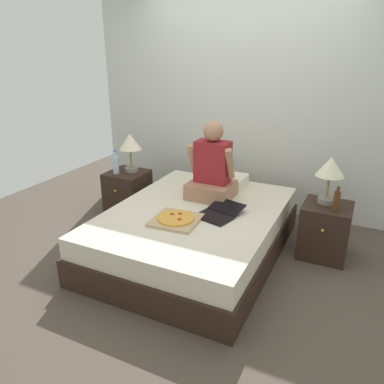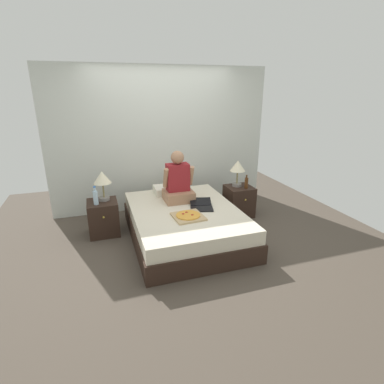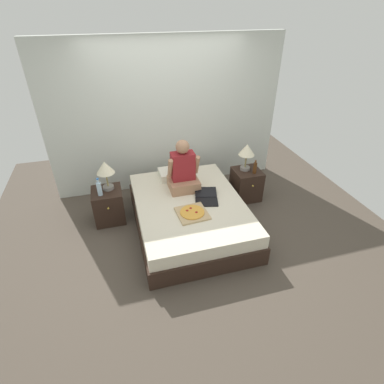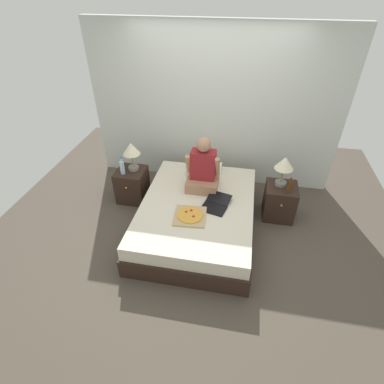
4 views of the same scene
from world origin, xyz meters
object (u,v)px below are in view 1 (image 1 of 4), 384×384
at_px(lamp_on_left_nightstand, 130,144).
at_px(laptop, 218,214).
at_px(person_seated, 212,170).
at_px(nightstand_left, 128,193).
at_px(bed, 195,232).
at_px(lamp_on_right_nightstand, 330,170).
at_px(pizza_box, 176,219).
at_px(water_bottle, 116,164).
at_px(nightstand_right, 325,230).
at_px(beer_bottle, 337,201).

xyz_separation_m(lamp_on_left_nightstand, laptop, (1.34, -0.59, -0.37)).
bearing_deg(person_seated, lamp_on_left_nightstand, 170.79).
height_order(nightstand_left, person_seated, person_seated).
bearing_deg(bed, lamp_on_right_nightstand, 26.65).
xyz_separation_m(lamp_on_left_nightstand, pizza_box, (1.05, -0.86, -0.37)).
relative_size(water_bottle, nightstand_right, 0.53).
relative_size(nightstand_right, lamp_on_right_nightstand, 1.16).
xyz_separation_m(nightstand_left, water_bottle, (-0.08, -0.09, 0.37)).
bearing_deg(person_seated, lamp_on_right_nightstand, 9.27).
bearing_deg(nightstand_left, person_seated, -6.43).
distance_m(beer_bottle, laptop, 1.06).
relative_size(beer_bottle, person_seated, 0.29).
height_order(laptop, pizza_box, laptop).
bearing_deg(water_bottle, nightstand_right, 2.19).
bearing_deg(lamp_on_right_nightstand, bed, -153.35).
bearing_deg(bed, nightstand_left, 156.03).
bearing_deg(nightstand_right, water_bottle, -177.81).
xyz_separation_m(water_bottle, laptop, (1.46, -0.45, -0.16)).
bearing_deg(beer_bottle, bed, -161.42).
bearing_deg(water_bottle, pizza_box, -31.49).
xyz_separation_m(water_bottle, nightstand_right, (2.36, 0.09, -0.37)).
relative_size(beer_bottle, pizza_box, 0.54).
relative_size(person_seated, pizza_box, 1.82).
bearing_deg(beer_bottle, laptop, -155.65).
xyz_separation_m(bed, nightstand_right, (1.14, 0.51, 0.04)).
xyz_separation_m(bed, lamp_on_right_nightstand, (1.11, 0.56, 0.62)).
distance_m(water_bottle, pizza_box, 1.39).
height_order(lamp_on_right_nightstand, laptop, lamp_on_right_nightstand).
bearing_deg(pizza_box, nightstand_right, 34.41).
bearing_deg(lamp_on_right_nightstand, nightstand_left, -178.72).
distance_m(water_bottle, beer_bottle, 2.43).
relative_size(laptop, pizza_box, 1.12).
relative_size(nightstand_right, beer_bottle, 2.27).
distance_m(nightstand_left, lamp_on_right_nightstand, 2.32).
height_order(bed, nightstand_right, nightstand_right).
bearing_deg(nightstand_left, laptop, -21.13).
bearing_deg(lamp_on_left_nightstand, laptop, -23.52).
height_order(lamp_on_left_nightstand, beer_bottle, lamp_on_left_nightstand).
relative_size(bed, water_bottle, 7.49).
xyz_separation_m(lamp_on_right_nightstand, pizza_box, (-1.15, -0.86, -0.37)).
xyz_separation_m(bed, beer_bottle, (1.21, 0.41, 0.39)).
xyz_separation_m(bed, nightstand_left, (-1.14, 0.51, 0.04)).
bearing_deg(person_seated, nightstand_right, 6.53).
distance_m(person_seated, laptop, 0.54).
bearing_deg(nightstand_left, lamp_on_left_nightstand, 51.38).
bearing_deg(lamp_on_left_nightstand, person_seated, -9.21).
height_order(nightstand_right, beer_bottle, beer_bottle).
relative_size(bed, nightstand_right, 3.95).
xyz_separation_m(bed, pizza_box, (-0.04, -0.30, 0.25)).
relative_size(bed, laptop, 4.30).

